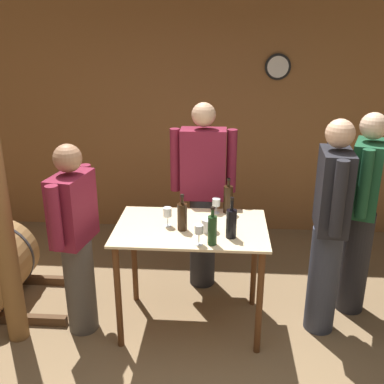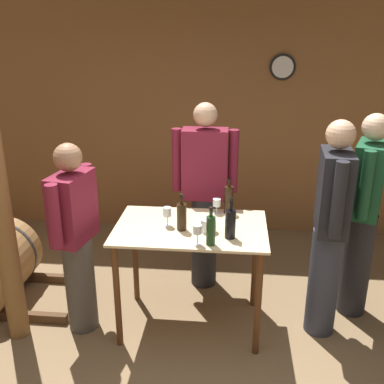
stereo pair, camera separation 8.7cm
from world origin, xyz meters
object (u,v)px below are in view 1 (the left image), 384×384
(wine_bottle_left, at_px, (212,229))
(person_host, at_px, (203,193))
(person_visitor_bearded, at_px, (329,226))
(wine_bottle_center, at_px, (228,199))
(wine_bottle_right, at_px, (231,223))
(person_visitor_with_scarf, at_px, (75,238))
(ice_bucket, at_px, (209,225))
(wine_bottle_far_left, at_px, (182,216))
(person_visitor_near_door, at_px, (362,212))
(wine_glass_near_right, at_px, (216,203))
(wine_glass_near_left, at_px, (167,213))
(wine_glass_near_center, at_px, (199,230))

(wine_bottle_left, bearing_deg, person_host, 96.60)
(person_visitor_bearded, bearing_deg, wine_bottle_center, 159.72)
(wine_bottle_right, xyz_separation_m, person_visitor_with_scarf, (-1.19, 0.05, -0.19))
(wine_bottle_right, height_order, ice_bucket, wine_bottle_right)
(wine_bottle_far_left, relative_size, person_visitor_with_scarf, 0.18)
(wine_bottle_center, height_order, person_visitor_near_door, person_visitor_near_door)
(wine_glass_near_right, bearing_deg, wine_bottle_far_left, -125.90)
(wine_glass_near_left, height_order, wine_glass_near_right, wine_glass_near_left)
(person_visitor_bearded, bearing_deg, wine_bottle_right, -165.98)
(wine_bottle_center, height_order, person_host, person_host)
(wine_glass_near_left, distance_m, person_visitor_near_door, 1.60)
(wine_bottle_right, height_order, person_host, person_host)
(person_visitor_with_scarf, height_order, person_visitor_near_door, person_visitor_near_door)
(wine_bottle_far_left, xyz_separation_m, wine_glass_near_left, (-0.12, 0.06, -0.00))
(ice_bucket, relative_size, person_visitor_with_scarf, 0.07)
(wine_glass_near_center, xyz_separation_m, person_visitor_with_scarf, (-0.96, 0.18, -0.18))
(person_visitor_with_scarf, bearing_deg, wine_bottle_left, -9.07)
(wine_bottle_far_left, distance_m, person_host, 0.73)
(person_host, bearing_deg, person_visitor_near_door, -14.18)
(person_visitor_bearded, xyz_separation_m, person_visitor_near_door, (0.32, 0.30, -0.00))
(wine_bottle_far_left, distance_m, ice_bucket, 0.21)
(wine_glass_near_right, xyz_separation_m, person_visitor_bearded, (0.87, -0.26, -0.06))
(person_visitor_with_scarf, bearing_deg, person_visitor_near_door, 10.99)
(ice_bucket, relative_size, person_visitor_near_door, 0.07)
(wine_bottle_center, bearing_deg, person_visitor_bearded, -20.28)
(wine_glass_near_center, xyz_separation_m, wine_glass_near_right, (0.11, 0.58, -0.02))
(person_visitor_with_scarf, bearing_deg, wine_glass_near_center, -10.48)
(wine_glass_near_center, bearing_deg, person_host, 90.92)
(ice_bucket, distance_m, person_visitor_with_scarf, 1.04)
(wine_bottle_center, bearing_deg, person_visitor_near_door, 0.65)
(wine_bottle_left, bearing_deg, wine_bottle_center, 79.12)
(wine_glass_near_center, height_order, person_visitor_near_door, person_visitor_near_door)
(wine_glass_near_left, height_order, wine_glass_near_center, wine_glass_near_left)
(wine_bottle_left, relative_size, wine_glass_near_center, 1.91)
(wine_bottle_far_left, relative_size, ice_bucket, 2.47)
(wine_bottle_far_left, bearing_deg, person_visitor_bearded, 4.31)
(wine_bottle_left, relative_size, person_host, 0.16)
(wine_glass_near_left, xyz_separation_m, ice_bucket, (0.33, -0.07, -0.06))
(wine_glass_near_right, relative_size, person_visitor_with_scarf, 0.08)
(wine_bottle_far_left, height_order, wine_glass_near_center, wine_bottle_far_left)
(ice_bucket, height_order, person_host, person_host)
(wine_glass_near_right, xyz_separation_m, person_visitor_near_door, (1.20, 0.04, -0.06))
(wine_bottle_left, bearing_deg, person_visitor_with_scarf, 170.93)
(wine_bottle_center, relative_size, person_visitor_bearded, 0.17)
(wine_bottle_left, height_order, person_visitor_bearded, person_visitor_bearded)
(wine_glass_near_left, xyz_separation_m, person_host, (0.24, 0.66, -0.08))
(wine_bottle_far_left, xyz_separation_m, person_visitor_near_door, (1.45, 0.38, -0.08))
(wine_bottle_center, xyz_separation_m, person_visitor_with_scarf, (-1.17, -0.43, -0.19))
(person_visitor_near_door, bearing_deg, person_visitor_bearded, -137.39)
(person_visitor_with_scarf, bearing_deg, wine_bottle_right, -2.19)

